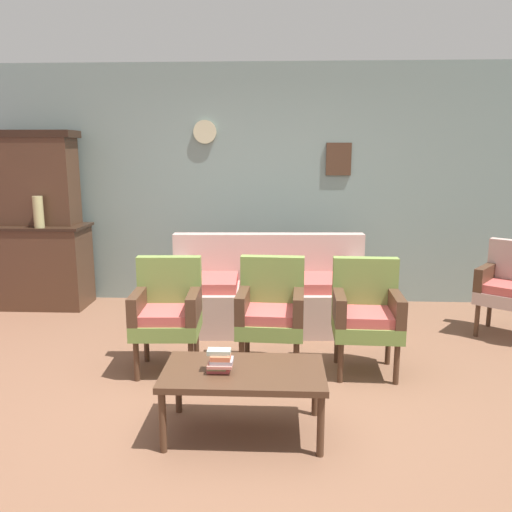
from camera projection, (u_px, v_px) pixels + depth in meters
name	position (u px, v px, depth m)	size (l,w,h in m)	color
ground_plane	(243.00, 403.00, 3.67)	(7.68, 7.68, 0.00)	brown
wall_back_with_decor	(259.00, 185.00, 5.97)	(6.40, 0.09, 2.70)	gray
side_cabinet	(38.00, 266.00, 5.89)	(1.16, 0.55, 0.93)	#472D1E
cabinet_upper_hutch	(34.00, 178.00, 5.77)	(0.99, 0.38, 1.03)	#472D1E
vase_on_cabinet	(38.00, 212.00, 5.57)	(0.11, 0.11, 0.34)	tan
floral_couch	(269.00, 294.00, 5.23)	(2.01, 0.89, 0.90)	tan
armchair_near_couch_end	(167.00, 309.00, 4.16)	(0.54, 0.52, 0.90)	olive
armchair_row_middle	(271.00, 309.00, 4.17)	(0.54, 0.52, 0.90)	olive
armchair_by_doorway	(366.00, 311.00, 4.12)	(0.54, 0.51, 0.90)	olive
wingback_chair_by_fireplace	(511.00, 284.00, 4.93)	(0.71, 0.71, 0.90)	tan
coffee_table	(244.00, 376.00, 3.22)	(1.00, 0.56, 0.42)	#472D1E
book_stack_on_table	(220.00, 361.00, 3.16)	(0.16, 0.12, 0.14)	#CD4E4F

